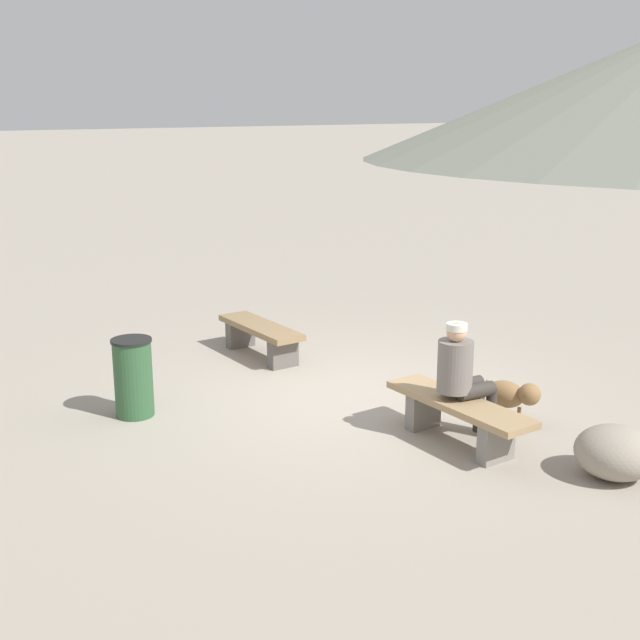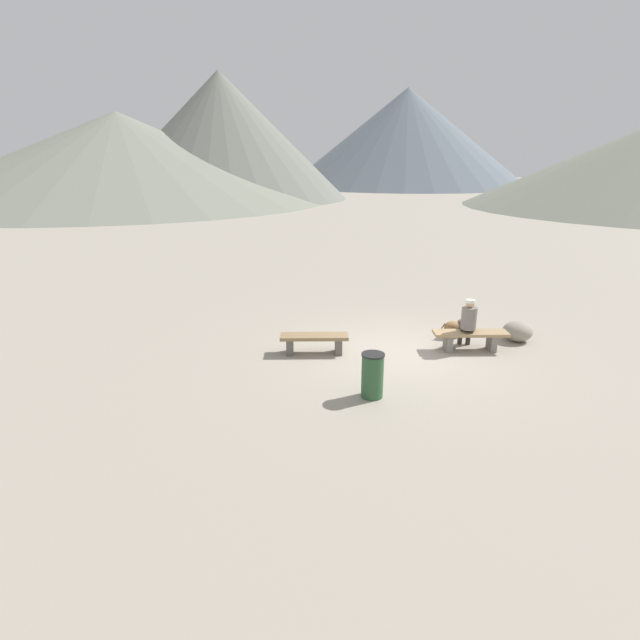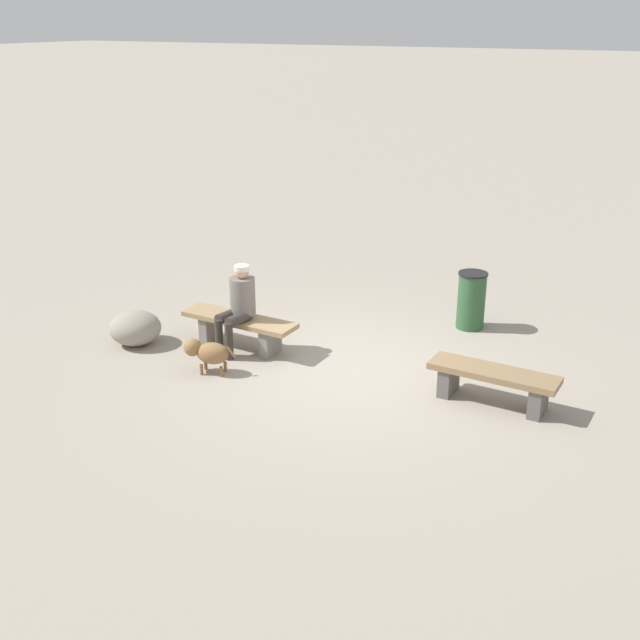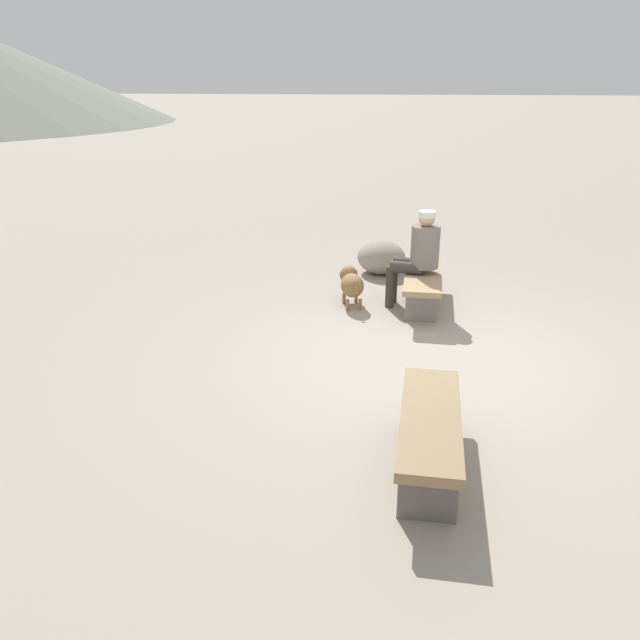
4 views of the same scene
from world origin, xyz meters
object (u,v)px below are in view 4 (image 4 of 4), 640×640
at_px(bench_left, 430,432).
at_px(bench_right, 423,281).
at_px(seated_person, 418,252).
at_px(boulder, 381,257).
at_px(dog, 351,283).

height_order(bench_left, bench_right, bench_right).
bearing_deg(seated_person, bench_left, -168.56).
bearing_deg(seated_person, bench_right, -43.70).
bearing_deg(boulder, seated_person, -160.55).
distance_m(dog, boulder, 1.52).
relative_size(bench_right, dog, 2.51).
bearing_deg(boulder, bench_left, -173.05).
height_order(dog, boulder, boulder).
relative_size(bench_right, seated_person, 1.39).
bearing_deg(seated_person, dog, 102.35).
bearing_deg(seated_person, boulder, 29.27).
bearing_deg(bench_right, bench_left, -178.07).
bearing_deg(bench_left, boulder, 8.59).
xyz_separation_m(bench_left, boulder, (5.03, 0.61, -0.06)).
xyz_separation_m(seated_person, boulder, (1.45, 0.51, -0.48)).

